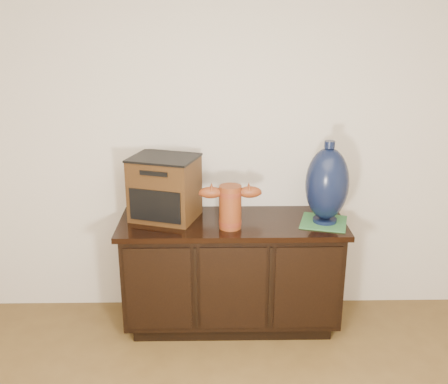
{
  "coord_description": "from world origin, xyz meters",
  "views": [
    {
      "loc": [
        -0.11,
        -0.92,
        2.02
      ],
      "look_at": [
        -0.05,
        2.18,
        0.97
      ],
      "focal_mm": 42.0,
      "sensor_mm": 36.0,
      "label": 1
    }
  ],
  "objects_px": {
    "terracotta_vessel": "(230,204)",
    "tv_radio": "(165,188)",
    "sideboard": "(232,272)",
    "lamp_base": "(327,184)",
    "spray_can": "(188,202)"
  },
  "relations": [
    {
      "from": "tv_radio",
      "to": "sideboard",
      "type": "bearing_deg",
      "value": 9.3
    },
    {
      "from": "sideboard",
      "to": "lamp_base",
      "type": "distance_m",
      "value": 0.87
    },
    {
      "from": "tv_radio",
      "to": "spray_can",
      "type": "distance_m",
      "value": 0.19
    },
    {
      "from": "lamp_base",
      "to": "spray_can",
      "type": "height_order",
      "value": "lamp_base"
    },
    {
      "from": "terracotta_vessel",
      "to": "spray_can",
      "type": "bearing_deg",
      "value": 139.54
    },
    {
      "from": "terracotta_vessel",
      "to": "tv_radio",
      "type": "distance_m",
      "value": 0.46
    },
    {
      "from": "sideboard",
      "to": "spray_can",
      "type": "xyz_separation_m",
      "value": [
        -0.29,
        0.11,
        0.46
      ]
    },
    {
      "from": "tv_radio",
      "to": "lamp_base",
      "type": "height_order",
      "value": "lamp_base"
    },
    {
      "from": "terracotta_vessel",
      "to": "tv_radio",
      "type": "height_order",
      "value": "tv_radio"
    },
    {
      "from": "sideboard",
      "to": "lamp_base",
      "type": "relative_size",
      "value": 2.76
    },
    {
      "from": "terracotta_vessel",
      "to": "spray_can",
      "type": "relative_size",
      "value": 2.08
    },
    {
      "from": "sideboard",
      "to": "tv_radio",
      "type": "xyz_separation_m",
      "value": [
        -0.43,
        0.07,
        0.57
      ]
    },
    {
      "from": "terracotta_vessel",
      "to": "lamp_base",
      "type": "xyz_separation_m",
      "value": [
        0.61,
        0.07,
        0.1
      ]
    },
    {
      "from": "sideboard",
      "to": "lamp_base",
      "type": "xyz_separation_m",
      "value": [
        0.59,
        -0.04,
        0.63
      ]
    },
    {
      "from": "terracotta_vessel",
      "to": "spray_can",
      "type": "height_order",
      "value": "terracotta_vessel"
    }
  ]
}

